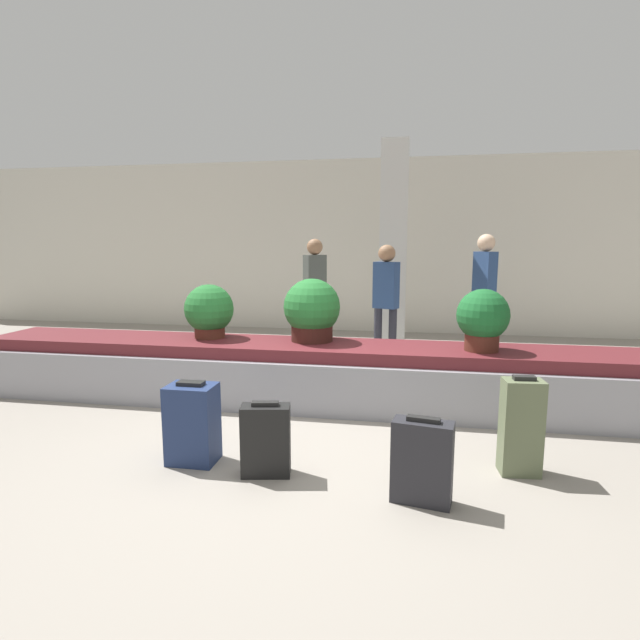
# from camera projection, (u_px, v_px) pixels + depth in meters

# --- Properties ---
(ground_plane) EXTENTS (18.00, 18.00, 0.00)m
(ground_plane) POSITION_uv_depth(u_px,v_px,m) (293.00, 450.00, 4.06)
(ground_plane) COLOR gray
(back_wall) EXTENTS (18.00, 0.06, 3.20)m
(back_wall) POSITION_uv_depth(u_px,v_px,m) (362.00, 247.00, 9.36)
(back_wall) COLOR beige
(back_wall) RESTS_ON ground_plane
(carousel) EXTENTS (7.67, 0.95, 0.64)m
(carousel) POSITION_uv_depth(u_px,v_px,m) (320.00, 374.00, 5.23)
(carousel) COLOR gray
(carousel) RESTS_ON ground_plane
(pillar) EXTENTS (0.41, 0.41, 3.20)m
(pillar) POSITION_uv_depth(u_px,v_px,m) (393.00, 248.00, 7.71)
(pillar) COLOR silver
(pillar) RESTS_ON ground_plane
(suitcase_0) EXTENTS (0.41, 0.23, 0.58)m
(suitcase_0) POSITION_uv_depth(u_px,v_px,m) (422.00, 462.00, 3.22)
(suitcase_0) COLOR #232328
(suitcase_0) RESTS_ON ground_plane
(suitcase_1) EXTENTS (0.38, 0.24, 0.55)m
(suitcase_1) POSITION_uv_depth(u_px,v_px,m) (266.00, 440.00, 3.61)
(suitcase_1) COLOR black
(suitcase_1) RESTS_ON ground_plane
(suitcase_2) EXTENTS (0.29, 0.21, 0.74)m
(suitcase_2) POSITION_uv_depth(u_px,v_px,m) (521.00, 427.00, 3.61)
(suitcase_2) COLOR #5B6647
(suitcase_2) RESTS_ON ground_plane
(suitcase_3) EXTENTS (0.37, 0.27, 0.64)m
(suitcase_3) POSITION_uv_depth(u_px,v_px,m) (192.00, 423.00, 3.82)
(suitcase_3) COLOR navy
(suitcase_3) RESTS_ON ground_plane
(potted_plant_0) EXTENTS (0.60, 0.60, 0.67)m
(potted_plant_0) POSITION_uv_depth(u_px,v_px,m) (312.00, 311.00, 5.29)
(potted_plant_0) COLOR #381914
(potted_plant_0) RESTS_ON carousel
(potted_plant_1) EXTENTS (0.54, 0.54, 0.59)m
(potted_plant_1) POSITION_uv_depth(u_px,v_px,m) (209.00, 311.00, 5.47)
(potted_plant_1) COLOR #4C2319
(potted_plant_1) RESTS_ON carousel
(potted_plant_2) EXTENTS (0.50, 0.50, 0.60)m
(potted_plant_2) POSITION_uv_depth(u_px,v_px,m) (483.00, 319.00, 4.81)
(potted_plant_2) COLOR #4C2319
(potted_plant_2) RESTS_ON carousel
(traveler_0) EXTENTS (0.36, 0.29, 1.65)m
(traveler_0) POSITION_uv_depth(u_px,v_px,m) (386.00, 294.00, 6.77)
(traveler_0) COLOR #282833
(traveler_0) RESTS_ON ground_plane
(traveler_1) EXTENTS (0.33, 0.37, 1.80)m
(traveler_1) POSITION_uv_depth(u_px,v_px,m) (484.00, 283.00, 7.26)
(traveler_1) COLOR #282833
(traveler_1) RESTS_ON ground_plane
(traveler_2) EXTENTS (0.36, 0.35, 1.73)m
(traveler_2) POSITION_uv_depth(u_px,v_px,m) (315.00, 284.00, 7.66)
(traveler_2) COLOR #282833
(traveler_2) RESTS_ON ground_plane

